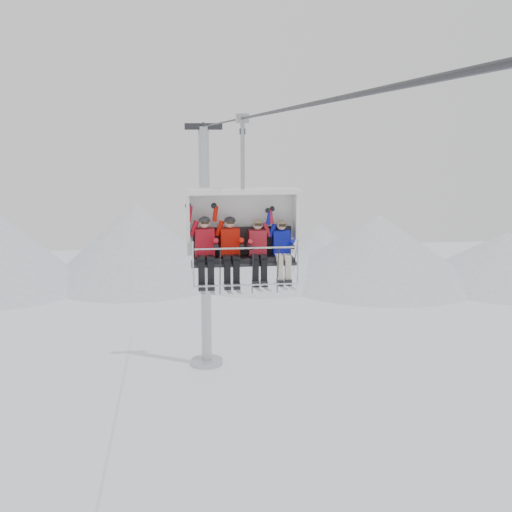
{
  "coord_description": "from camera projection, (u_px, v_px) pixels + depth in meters",
  "views": [
    {
      "loc": [
        -1.63,
        -12.77,
        12.97
      ],
      "look_at": [
        0.0,
        0.0,
        10.49
      ],
      "focal_mm": 45.0,
      "sensor_mm": 36.0,
      "label": 1
    }
  ],
  "objects": [
    {
      "name": "ridgeline",
      "position": [
        176.0,
        252.0,
        55.31
      ],
      "size": [
        72.0,
        21.0,
        7.0
      ],
      "color": "silver",
      "rests_on": "ground"
    },
    {
      "name": "lift_tower_right",
      "position": [
        206.0,
        265.0,
        35.43
      ],
      "size": [
        2.0,
        1.8,
        13.48
      ],
      "color": "#A9ABB0",
      "rests_on": "ground"
    },
    {
      "name": "haul_cable",
      "position": [
        256.0,
        116.0,
        12.58
      ],
      "size": [
        0.06,
        50.0,
        0.06
      ],
      "primitive_type": "cylinder",
      "rotation": [
        1.57,
        0.0,
        0.0
      ],
      "color": "#292A2E",
      "rests_on": "lift_tower_left"
    },
    {
      "name": "chairlift_carrier",
      "position": [
        242.0,
        226.0,
        15.64
      ],
      "size": [
        2.7,
        1.17,
        3.98
      ],
      "color": "black",
      "rests_on": "haul_cable"
    },
    {
      "name": "skier_far_left",
      "position": [
        205.0,
        248.0,
        15.32
      ],
      "size": [
        0.46,
        1.69,
        1.8
      ],
      "color": "#B4101E",
      "rests_on": "chairlift_carrier"
    },
    {
      "name": "skier_center_left",
      "position": [
        230.0,
        247.0,
        15.39
      ],
      "size": [
        0.46,
        1.69,
        1.79
      ],
      "color": "red",
      "rests_on": "chairlift_carrier"
    },
    {
      "name": "skier_center_right",
      "position": [
        258.0,
        248.0,
        15.48
      ],
      "size": [
        0.42,
        1.69,
        1.67
      ],
      "color": "#B01C29",
      "rests_on": "chairlift_carrier"
    },
    {
      "name": "skier_far_right",
      "position": [
        282.0,
        248.0,
        15.55
      ],
      "size": [
        0.41,
        1.69,
        1.63
      ],
      "color": "#0D15A4",
      "rests_on": "chairlift_carrier"
    }
  ]
}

